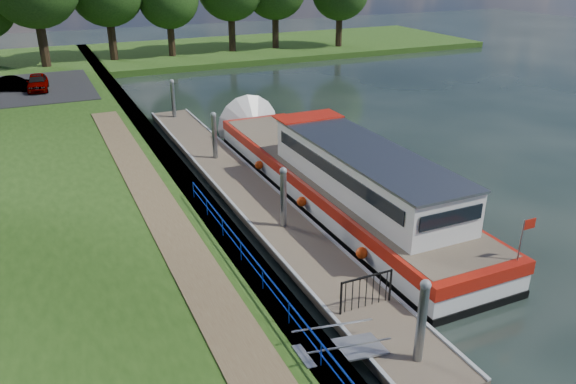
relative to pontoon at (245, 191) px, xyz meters
name	(u,v)px	position (x,y,z in m)	size (l,w,h in m)	color
ground	(405,360)	(0.00, -13.00, -0.18)	(160.00, 160.00, 0.00)	black
bank_edge	(182,181)	(-2.55, 2.00, 0.20)	(1.10, 90.00, 0.78)	#473D2D
far_bank	(223,50)	(12.00, 39.00, 0.12)	(60.00, 18.00, 0.60)	#234413
footpath	(180,244)	(-4.40, -5.00, 0.62)	(1.60, 40.00, 0.05)	brown
blue_fence	(275,290)	(-2.75, -10.00, 1.13)	(0.04, 18.04, 0.72)	#0C2DBF
pontoon	(245,191)	(0.00, 0.00, 0.00)	(2.50, 30.00, 0.56)	brown
mooring_piles	(244,170)	(0.00, 0.00, 1.10)	(0.30, 27.30, 3.55)	gray
gangway	(341,349)	(-1.85, -12.50, 0.44)	(2.58, 1.00, 0.92)	#A5A8AD
gate_panel	(366,287)	(0.00, -10.80, 0.97)	(1.85, 0.05, 1.15)	black
barge	(329,174)	(3.60, -1.75, 0.90)	(4.36, 21.15, 4.78)	black
car_a	(37,82)	(-8.02, 23.78, 1.28)	(1.48, 3.67, 1.25)	#999999
car_b	(13,84)	(-9.73, 24.37, 1.19)	(1.15, 3.29, 1.08)	#999999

